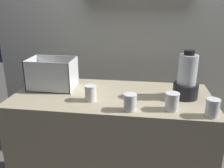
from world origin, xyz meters
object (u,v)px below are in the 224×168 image
Objects in this scene: juice_cup_beet_far_left at (91,94)px; juice_cup_carrot_right at (212,109)px; carrot_display_bin at (51,79)px; juice_cup_pomegranate_middle at (172,102)px; blender_pitcher at (187,79)px; juice_cup_mango_left at (130,103)px.

juice_cup_carrot_right is at bearing -9.89° from juice_cup_beet_far_left.
carrot_display_bin is 0.40m from juice_cup_beet_far_left.
juice_cup_pomegranate_middle is at bearing -7.79° from juice_cup_beet_far_left.
blender_pitcher is 3.11× the size of juice_cup_beet_far_left.
juice_cup_carrot_right is at bearing -16.61° from carrot_display_bin.
juice_cup_carrot_right reaches higher than juice_cup_mango_left.
juice_cup_mango_left is 0.98× the size of juice_cup_carrot_right.
blender_pitcher reaches higher than juice_cup_carrot_right.
juice_cup_pomegranate_middle reaches higher than juice_cup_mango_left.
juice_cup_beet_far_left is 0.29m from juice_cup_mango_left.
juice_cup_mango_left is (0.62, -0.31, -0.02)m from carrot_display_bin.
juice_cup_mango_left is (0.27, -0.11, 0.00)m from juice_cup_beet_far_left.
juice_cup_beet_far_left is 1.00× the size of juice_cup_mango_left.
blender_pitcher is at bearing -2.99° from carrot_display_bin.
juice_cup_carrot_right is at bearing -14.74° from juice_cup_pomegranate_middle.
juice_cup_beet_far_left is at bearing -167.11° from blender_pitcher.
carrot_display_bin is at bearing 150.63° from juice_cup_beet_far_left.
juice_cup_beet_far_left is (-0.63, -0.14, -0.08)m from blender_pitcher.
juice_cup_mango_left is at bearing 178.03° from juice_cup_carrot_right.
juice_cup_pomegranate_middle is 0.23m from juice_cup_carrot_right.
carrot_display_bin is 3.06× the size of juice_cup_pomegranate_middle.
juice_cup_mango_left is (-0.36, -0.26, -0.08)m from blender_pitcher.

